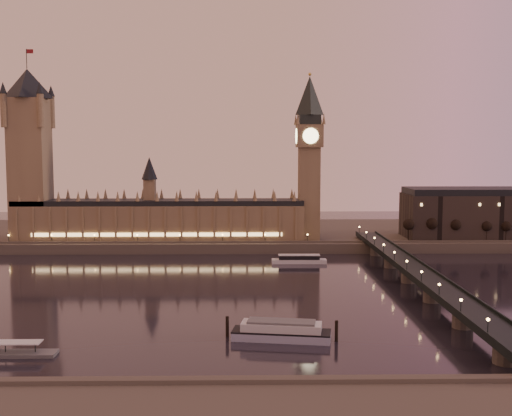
# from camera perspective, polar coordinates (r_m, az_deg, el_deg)

# --- Properties ---
(ground) EXTENTS (700.00, 700.00, 0.00)m
(ground) POSITION_cam_1_polar(r_m,az_deg,el_deg) (288.38, -3.75, -7.49)
(ground) COLOR black
(ground) RESTS_ON ground
(far_embankment) EXTENTS (560.00, 130.00, 6.00)m
(far_embankment) POSITION_cam_1_polar(r_m,az_deg,el_deg) (450.15, 1.10, -2.35)
(far_embankment) COLOR #423D35
(far_embankment) RESTS_ON ground
(palace_of_westminster) EXTENTS (180.00, 26.62, 52.00)m
(palace_of_westminster) POSITION_cam_1_polar(r_m,az_deg,el_deg) (407.53, -8.58, -0.60)
(palace_of_westminster) COLOR brown
(palace_of_westminster) RESTS_ON ground
(victoria_tower) EXTENTS (31.68, 31.68, 118.00)m
(victoria_tower) POSITION_cam_1_polar(r_m,az_deg,el_deg) (423.37, -19.49, 5.35)
(victoria_tower) COLOR brown
(victoria_tower) RESTS_ON ground
(big_ben) EXTENTS (17.68, 17.68, 104.00)m
(big_ben) POSITION_cam_1_polar(r_m,az_deg,el_deg) (403.52, 4.76, 5.39)
(big_ben) COLOR brown
(big_ben) RESTS_ON ground
(westminster_bridge) EXTENTS (13.20, 260.00, 15.30)m
(westminster_bridge) POSITION_cam_1_polar(r_m,az_deg,el_deg) (297.11, 14.29, -6.17)
(westminster_bridge) COLOR black
(westminster_bridge) RESTS_ON ground
(bare_tree_0) EXTENTS (6.55, 6.55, 13.31)m
(bare_tree_0) POSITION_cam_1_polar(r_m,az_deg,el_deg) (404.91, 13.21, -1.54)
(bare_tree_0) COLOR black
(bare_tree_0) RESTS_ON ground
(bare_tree_1) EXTENTS (6.55, 6.55, 13.31)m
(bare_tree_1) POSITION_cam_1_polar(r_m,az_deg,el_deg) (409.10, 15.38, -1.52)
(bare_tree_1) COLOR black
(bare_tree_1) RESTS_ON ground
(bare_tree_2) EXTENTS (6.55, 6.55, 13.31)m
(bare_tree_2) POSITION_cam_1_polar(r_m,az_deg,el_deg) (413.86, 17.51, -1.50)
(bare_tree_2) COLOR black
(bare_tree_2) RESTS_ON ground
(bare_tree_3) EXTENTS (6.55, 6.55, 13.31)m
(bare_tree_3) POSITION_cam_1_polar(r_m,az_deg,el_deg) (419.18, 19.58, -1.48)
(bare_tree_3) COLOR black
(bare_tree_3) RESTS_ON ground
(bare_tree_4) EXTENTS (6.55, 6.55, 13.31)m
(bare_tree_4) POSITION_cam_1_polar(r_m,az_deg,el_deg) (425.04, 21.59, -1.46)
(bare_tree_4) COLOR black
(bare_tree_4) RESTS_ON ground
(cruise_boat_a) EXTENTS (30.37, 6.92, 4.85)m
(cruise_boat_a) POSITION_cam_1_polar(r_m,az_deg,el_deg) (357.59, 3.85, -4.58)
(cruise_boat_a) COLOR silver
(cruise_boat_a) RESTS_ON ground
(moored_barge) EXTENTS (37.73, 14.34, 7.00)m
(moored_barge) POSITION_cam_1_polar(r_m,az_deg,el_deg) (219.56, 2.27, -10.88)
(moored_barge) COLOR #9BA5C6
(moored_barge) RESTS_ON ground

